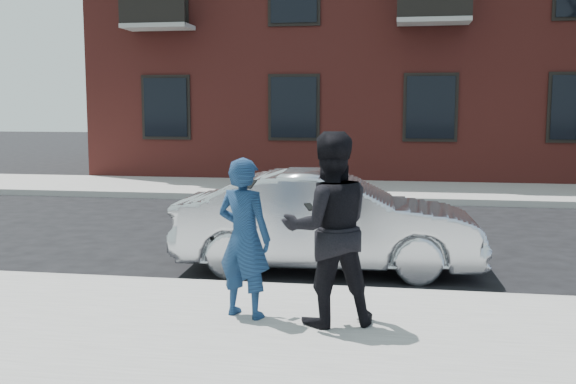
# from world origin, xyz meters

# --- Properties ---
(ground) EXTENTS (100.00, 100.00, 0.00)m
(ground) POSITION_xyz_m (0.00, 0.00, 0.00)
(ground) COLOR black
(ground) RESTS_ON ground
(near_sidewalk) EXTENTS (50.00, 3.50, 0.15)m
(near_sidewalk) POSITION_xyz_m (0.00, -0.25, 0.07)
(near_sidewalk) COLOR gray
(near_sidewalk) RESTS_ON ground
(near_curb) EXTENTS (50.00, 0.10, 0.15)m
(near_curb) POSITION_xyz_m (0.00, 1.55, 0.07)
(near_curb) COLOR #999691
(near_curb) RESTS_ON ground
(far_sidewalk) EXTENTS (50.00, 3.50, 0.15)m
(far_sidewalk) POSITION_xyz_m (0.00, 11.25, 0.07)
(far_sidewalk) COLOR gray
(far_sidewalk) RESTS_ON ground
(far_curb) EXTENTS (50.00, 0.10, 0.15)m
(far_curb) POSITION_xyz_m (0.00, 9.45, 0.07)
(far_curb) COLOR #999691
(far_curb) RESTS_ON ground
(silver_sedan) EXTENTS (4.15, 1.62, 1.35)m
(silver_sedan) POSITION_xyz_m (-1.62, 2.91, 0.67)
(silver_sedan) COLOR #B7BABF
(silver_sedan) RESTS_ON ground
(man_hoodie) EXTENTS (0.67, 0.57, 1.58)m
(man_hoodie) POSITION_xyz_m (-2.17, 0.30, 0.94)
(man_hoodie) COLOR navy
(man_hoodie) RESTS_ON near_sidewalk
(man_peacoat) EXTENTS (1.08, 0.95, 1.84)m
(man_peacoat) POSITION_xyz_m (-1.33, 0.22, 1.07)
(man_peacoat) COLOR black
(man_peacoat) RESTS_ON near_sidewalk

